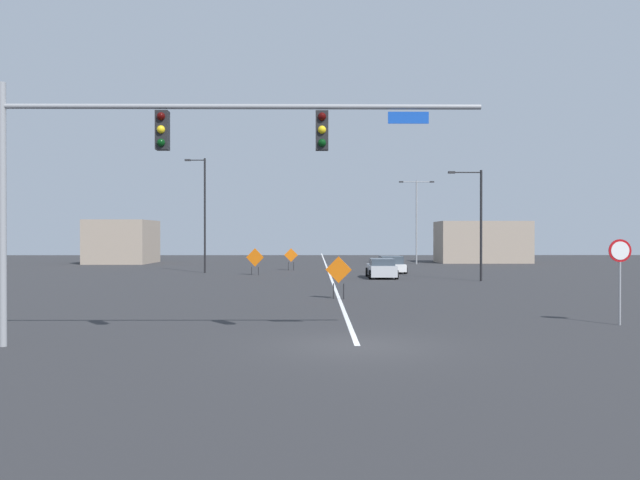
% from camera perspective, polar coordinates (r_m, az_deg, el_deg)
% --- Properties ---
extents(ground, '(161.21, 161.21, 0.00)m').
position_cam_1_polar(ground, '(17.78, 3.31, -9.27)').
color(ground, '#2D2D30').
extents(road_centre_stripe, '(0.16, 89.56, 0.01)m').
position_cam_1_polar(road_centre_stripe, '(62.35, 0.58, -2.33)').
color(road_centre_stripe, white).
rests_on(road_centre_stripe, ground).
extents(traffic_signal_assembly, '(12.97, 0.44, 7.09)m').
position_cam_1_polar(traffic_signal_assembly, '(18.08, -13.59, 7.56)').
color(traffic_signal_assembly, gray).
rests_on(traffic_signal_assembly, ground).
extents(stop_sign, '(0.76, 0.07, 2.86)m').
position_cam_1_polar(stop_sign, '(23.77, 24.84, -1.98)').
color(stop_sign, gray).
rests_on(stop_sign, ground).
extents(street_lamp_near_right, '(1.67, 0.24, 9.13)m').
position_cam_1_polar(street_lamp_near_right, '(52.48, -10.19, 2.56)').
color(street_lamp_near_right, black).
rests_on(street_lamp_near_right, ground).
extents(street_lamp_near_left, '(2.24, 0.24, 7.25)m').
position_cam_1_polar(street_lamp_near_left, '(43.62, 13.72, 1.82)').
color(street_lamp_near_left, black).
rests_on(street_lamp_near_left, ground).
extents(street_lamp_mid_right, '(3.64, 0.24, 8.70)m').
position_cam_1_polar(street_lamp_mid_right, '(68.11, 8.47, 2.20)').
color(street_lamp_mid_right, gray).
rests_on(street_lamp_mid_right, ground).
extents(construction_sign_left_shoulder, '(1.17, 0.08, 1.90)m').
position_cam_1_polar(construction_sign_left_shoulder, '(55.35, -2.56, -1.44)').
color(construction_sign_left_shoulder, orange).
rests_on(construction_sign_left_shoulder, ground).
extents(construction_sign_left_lane, '(1.36, 0.36, 2.02)m').
position_cam_1_polar(construction_sign_left_lane, '(49.07, -5.73, -1.62)').
color(construction_sign_left_lane, orange).
rests_on(construction_sign_left_lane, ground).
extents(construction_sign_right_lane, '(1.23, 0.33, 2.00)m').
position_cam_1_polar(construction_sign_right_lane, '(30.42, 1.64, -2.82)').
color(construction_sign_right_lane, orange).
rests_on(construction_sign_right_lane, ground).
extents(car_white_mid, '(2.25, 4.28, 1.34)m').
position_cam_1_polar(car_white_mid, '(52.13, 6.21, -2.19)').
color(car_white_mid, white).
rests_on(car_white_mid, ground).
extents(car_silver_distant, '(2.04, 4.42, 1.37)m').
position_cam_1_polar(car_silver_distant, '(45.81, 5.42, -2.50)').
color(car_silver_distant, '#B7BABF').
rests_on(car_silver_distant, ground).
extents(roadside_building_east, '(9.66, 5.64, 4.52)m').
position_cam_1_polar(roadside_building_east, '(73.30, 14.03, -0.17)').
color(roadside_building_east, gray).
rests_on(roadside_building_east, ground).
extents(roadside_building_west, '(6.31, 7.66, 4.61)m').
position_cam_1_polar(roadside_building_west, '(72.80, -16.96, -0.15)').
color(roadside_building_west, gray).
rests_on(roadside_building_west, ground).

